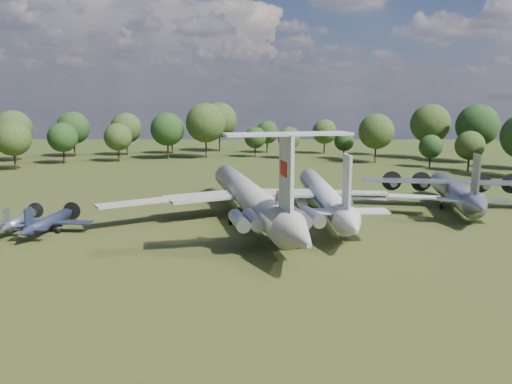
# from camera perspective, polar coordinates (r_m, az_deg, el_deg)

# --- Properties ---
(ground) EXTENTS (300.00, 300.00, 0.00)m
(ground) POSITION_cam_1_polar(r_m,az_deg,el_deg) (78.91, -4.24, -2.96)
(ground) COLOR #244015
(ground) RESTS_ON ground
(il62_airliner) EXTENTS (57.99, 68.13, 5.81)m
(il62_airliner) POSITION_cam_1_polar(r_m,az_deg,el_deg) (76.90, -0.78, -1.07)
(il62_airliner) COLOR silver
(il62_airliner) RESTS_ON ground
(tu104_jet) EXTENTS (38.81, 50.73, 4.94)m
(tu104_jet) POSITION_cam_1_polar(r_m,az_deg,el_deg) (81.25, 7.75, -0.84)
(tu104_jet) COLOR silver
(tu104_jet) RESTS_ON ground
(an12_transport) EXTENTS (35.78, 38.91, 4.59)m
(an12_transport) POSITION_cam_1_polar(r_m,az_deg,el_deg) (91.51, 21.72, -0.32)
(an12_transport) COLOR #ABAEB3
(an12_transport) RESTS_ON ground
(small_prop_west) EXTENTS (12.97, 16.80, 2.32)m
(small_prop_west) POSITION_cam_1_polar(r_m,az_deg,el_deg) (75.86, -22.55, -3.43)
(small_prop_west) COLOR black
(small_prop_west) RESTS_ON ground
(small_prop_northwest) EXTENTS (11.49, 14.88, 2.06)m
(small_prop_northwest) POSITION_cam_1_polar(r_m,az_deg,el_deg) (79.49, -25.30, -3.12)
(small_prop_northwest) COLOR #9A9DA1
(small_prop_northwest) RESTS_ON ground
(person_on_il62) EXTENTS (0.67, 0.46, 1.79)m
(person_on_il62) POSITION_cam_1_polar(r_m,az_deg,el_deg) (60.66, 2.47, -0.63)
(person_on_il62) COLOR brown
(person_on_il62) RESTS_ON il62_airliner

